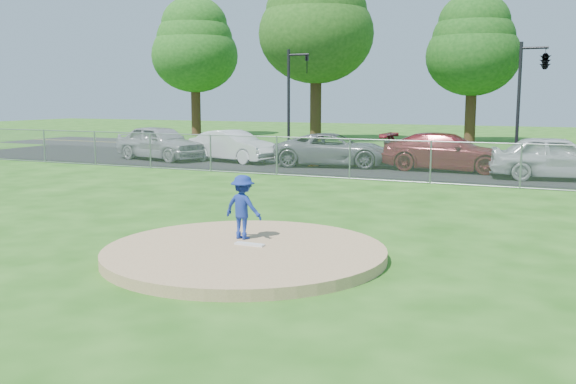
% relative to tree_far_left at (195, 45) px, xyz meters
% --- Properties ---
extents(ground, '(120.00, 120.00, 0.00)m').
position_rel_tree_far_left_xyz_m(ground, '(22.00, -23.00, -7.06)').
color(ground, '#1D5312').
rests_on(ground, ground).
extents(pitchers_mound, '(5.40, 5.40, 0.20)m').
position_rel_tree_far_left_xyz_m(pitchers_mound, '(22.00, -33.00, -6.96)').
color(pitchers_mound, tan).
rests_on(pitchers_mound, ground).
extents(pitching_rubber, '(0.60, 0.15, 0.04)m').
position_rel_tree_far_left_xyz_m(pitching_rubber, '(22.00, -32.80, -6.84)').
color(pitching_rubber, white).
rests_on(pitching_rubber, pitchers_mound).
extents(chain_link_fence, '(40.00, 0.06, 1.50)m').
position_rel_tree_far_left_xyz_m(chain_link_fence, '(22.00, -21.00, -6.31)').
color(chain_link_fence, gray).
rests_on(chain_link_fence, ground).
extents(parking_lot, '(50.00, 8.00, 0.01)m').
position_rel_tree_far_left_xyz_m(parking_lot, '(22.00, -16.50, -7.05)').
color(parking_lot, black).
rests_on(parking_lot, ground).
extents(street, '(60.00, 7.00, 0.01)m').
position_rel_tree_far_left_xyz_m(street, '(22.00, -9.00, -7.06)').
color(street, '#242427').
rests_on(street, ground).
extents(tree_far_left, '(6.72, 6.72, 10.74)m').
position_rel_tree_far_left_xyz_m(tree_far_left, '(0.00, 0.00, 0.00)').
color(tree_far_left, '#3C2315').
rests_on(tree_far_left, ground).
extents(tree_left, '(7.84, 7.84, 12.53)m').
position_rel_tree_far_left_xyz_m(tree_left, '(11.00, -2.00, 1.18)').
color(tree_left, '#332412').
rests_on(tree_left, ground).
extents(tree_center, '(6.16, 6.16, 9.84)m').
position_rel_tree_far_left_xyz_m(tree_center, '(21.00, 1.00, -0.59)').
color(tree_center, '#382214').
rests_on(tree_center, ground).
extents(traffic_signal_left, '(1.28, 0.20, 5.60)m').
position_rel_tree_far_left_xyz_m(traffic_signal_left, '(13.24, -11.00, -3.70)').
color(traffic_signal_left, black).
rests_on(traffic_signal_left, ground).
extents(traffic_signal_center, '(1.42, 2.48, 5.60)m').
position_rel_tree_far_left_xyz_m(traffic_signal_center, '(25.97, -11.00, -2.45)').
color(traffic_signal_center, black).
rests_on(traffic_signal_center, ground).
extents(pitcher, '(0.89, 0.59, 1.30)m').
position_rel_tree_far_left_xyz_m(pitcher, '(21.60, -32.32, -6.21)').
color(pitcher, navy).
rests_on(pitcher, pitchers_mound).
extents(traffic_cone, '(0.32, 0.32, 0.63)m').
position_rel_tree_far_left_xyz_m(traffic_cone, '(17.10, -17.44, -6.74)').
color(traffic_cone, orange).
rests_on(traffic_cone, parking_lot).
extents(parked_car_silver, '(5.24, 3.05, 1.68)m').
position_rel_tree_far_left_xyz_m(parked_car_silver, '(9.21, -17.75, -6.21)').
color(parked_car_silver, '#A7A6AB').
rests_on(parked_car_silver, parking_lot).
extents(parked_car_white, '(4.69, 2.55, 1.47)m').
position_rel_tree_far_left_xyz_m(parked_car_white, '(12.91, -17.15, -6.32)').
color(parked_car_white, silver).
rests_on(parked_car_white, parking_lot).
extents(parked_car_gray, '(5.58, 3.44, 1.44)m').
position_rel_tree_far_left_xyz_m(parked_car_gray, '(17.89, -17.00, -6.33)').
color(parked_car_gray, slate).
rests_on(parked_car_gray, parking_lot).
extents(parked_car_darkred, '(5.37, 2.24, 1.55)m').
position_rel_tree_far_left_xyz_m(parked_car_darkred, '(22.79, -16.77, -6.27)').
color(parked_car_darkred, maroon).
rests_on(parked_car_darkred, parking_lot).
extents(parked_car_pearl, '(5.04, 2.66, 1.63)m').
position_rel_tree_far_left_xyz_m(parked_car_pearl, '(27.03, -17.97, -6.23)').
color(parked_car_pearl, silver).
rests_on(parked_car_pearl, parking_lot).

